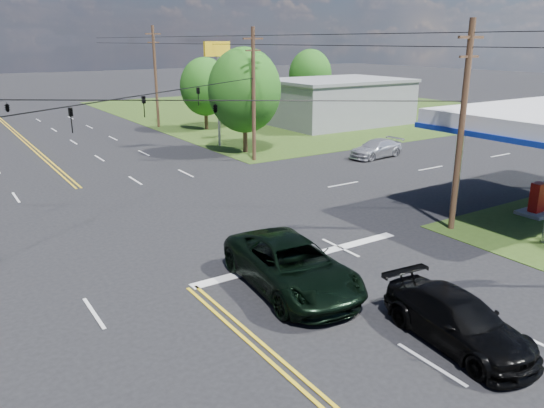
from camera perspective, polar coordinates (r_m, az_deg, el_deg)
ground at (r=26.63m, az=-15.91°, el=-2.27°), size 280.00×280.00×0.00m
grass_ne at (r=70.74m, az=3.71°, el=10.18°), size 46.00×48.00×0.03m
stop_bar at (r=21.95m, az=3.33°, el=-5.81°), size 10.00×0.50×0.02m
retail_ne at (r=58.05m, az=6.93°, el=10.75°), size 14.00×10.00×4.40m
pole_se at (r=25.46m, az=19.73°, el=7.94°), size 1.60×0.28×9.50m
pole_ne at (r=38.98m, az=-2.00°, el=11.79°), size 1.60×0.28×9.50m
pole_right_far at (r=56.04m, az=-12.41°, el=13.31°), size 1.60×0.28×10.00m
span_wire_signals at (r=25.35m, az=-17.02°, el=10.63°), size 26.00×18.00×1.13m
power_lines at (r=23.30m, az=-16.12°, el=16.63°), size 26.04×100.00×0.64m
tree_right_a at (r=42.06m, az=-2.98°, el=12.11°), size 5.70×5.70×8.18m
tree_right_b at (r=53.84m, az=-7.22°, el=12.41°), size 4.94×4.94×7.09m
tree_far_r at (r=68.14m, az=4.13°, el=13.74°), size 5.32×5.32×7.63m
pickup_dkgreen at (r=19.01m, az=2.13°, el=-6.62°), size 3.65×6.73×1.79m
suv_black at (r=16.78m, az=19.34°, el=-11.70°), size 2.56×5.23×1.47m
sedan_far at (r=41.41m, az=11.14°, el=5.87°), size 4.84×2.33×1.36m
polesign_ne at (r=44.67m, az=-5.89°, el=14.70°), size 2.36×0.40×8.52m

